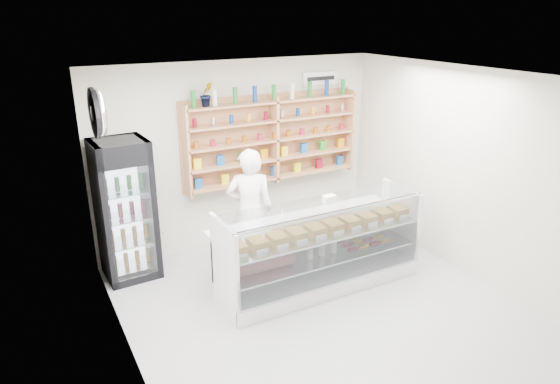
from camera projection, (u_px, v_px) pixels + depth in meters
room at (333, 207)px, 5.54m from camera, size 5.00×5.00×5.00m
display_counter at (319, 262)px, 6.57m from camera, size 2.72×0.81×1.18m
shop_worker at (250, 211)px, 6.82m from camera, size 0.76×0.65×1.75m
drinks_cooler at (125, 210)px, 6.62m from camera, size 0.72×0.70×1.91m
wall_shelving at (274, 140)px, 7.63m from camera, size 2.84×0.28×1.33m
potted_plant at (206, 94)px, 6.89m from camera, size 0.21×0.18×0.34m
security_mirror at (99, 113)px, 5.20m from camera, size 0.15×0.50×0.50m
wall_sign at (320, 78)px, 7.85m from camera, size 0.62×0.03×0.20m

